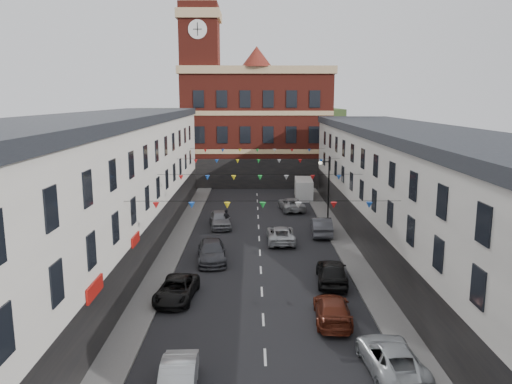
{
  "coord_description": "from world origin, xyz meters",
  "views": [
    {
      "loc": [
        -0.59,
        -33.4,
        11.86
      ],
      "look_at": [
        -0.27,
        8.13,
        4.06
      ],
      "focal_mm": 35.0,
      "sensor_mm": 36.0,
      "label": 1
    }
  ],
  "objects_px": {
    "car_left_b": "(178,381)",
    "moving_car": "(281,234)",
    "white_van": "(304,189)",
    "car_right_f": "(291,204)",
    "pedestrian": "(226,219)",
    "car_right_b": "(391,357)",
    "car_left_c": "(177,289)",
    "car_left_e": "(220,219)",
    "car_left_d": "(212,252)",
    "car_right_d": "(332,271)",
    "car_right_c": "(332,310)",
    "car_right_e": "(321,226)",
    "street_lamp": "(326,182)"
  },
  "relations": [
    {
      "from": "car_left_b",
      "to": "pedestrian",
      "type": "bearing_deg",
      "value": 86.54
    },
    {
      "from": "car_left_d",
      "to": "car_right_d",
      "type": "bearing_deg",
      "value": -35.09
    },
    {
      "from": "car_left_b",
      "to": "moving_car",
      "type": "relative_size",
      "value": 0.84
    },
    {
      "from": "car_right_c",
      "to": "white_van",
      "type": "height_order",
      "value": "white_van"
    },
    {
      "from": "car_left_b",
      "to": "car_right_e",
      "type": "height_order",
      "value": "car_right_e"
    },
    {
      "from": "car_left_c",
      "to": "car_right_e",
      "type": "relative_size",
      "value": 0.95
    },
    {
      "from": "car_right_c",
      "to": "moving_car",
      "type": "xyz_separation_m",
      "value": [
        -1.92,
        15.12,
        0.01
      ]
    },
    {
      "from": "street_lamp",
      "to": "car_left_d",
      "type": "relative_size",
      "value": 1.19
    },
    {
      "from": "car_left_d",
      "to": "car_left_e",
      "type": "xyz_separation_m",
      "value": [
        0.0,
        9.91,
        0.05
      ]
    },
    {
      "from": "car_right_b",
      "to": "white_van",
      "type": "distance_m",
      "value": 38.92
    },
    {
      "from": "car_right_f",
      "to": "car_left_d",
      "type": "bearing_deg",
      "value": 60.39
    },
    {
      "from": "car_left_b",
      "to": "car_left_e",
      "type": "xyz_separation_m",
      "value": [
        0.0,
        26.97,
        0.1
      ]
    },
    {
      "from": "moving_car",
      "to": "pedestrian",
      "type": "relative_size",
      "value": 2.66
    },
    {
      "from": "car_right_b",
      "to": "car_right_d",
      "type": "relative_size",
      "value": 1.03
    },
    {
      "from": "car_right_b",
      "to": "car_right_d",
      "type": "xyz_separation_m",
      "value": [
        -0.92,
        10.7,
        0.13
      ]
    },
    {
      "from": "car_right_d",
      "to": "car_right_e",
      "type": "distance_m",
      "value": 11.82
    },
    {
      "from": "car_left_c",
      "to": "car_left_e",
      "type": "relative_size",
      "value": 0.99
    },
    {
      "from": "car_right_f",
      "to": "pedestrian",
      "type": "height_order",
      "value": "pedestrian"
    },
    {
      "from": "car_right_f",
      "to": "pedestrian",
      "type": "relative_size",
      "value": 2.71
    },
    {
      "from": "car_left_b",
      "to": "moving_car",
      "type": "xyz_separation_m",
      "value": [
        5.4,
        21.98,
        0.0
      ]
    },
    {
      "from": "car_left_b",
      "to": "car_left_d",
      "type": "relative_size",
      "value": 0.82
    },
    {
      "from": "street_lamp",
      "to": "car_left_b",
      "type": "distance_m",
      "value": 30.95
    },
    {
      "from": "pedestrian",
      "to": "car_right_f",
      "type": "bearing_deg",
      "value": 67.87
    },
    {
      "from": "car_right_b",
      "to": "moving_car",
      "type": "xyz_separation_m",
      "value": [
        -3.7,
        20.19,
        0.01
      ]
    },
    {
      "from": "white_van",
      "to": "street_lamp",
      "type": "bearing_deg",
      "value": -82.19
    },
    {
      "from": "car_left_d",
      "to": "car_right_c",
      "type": "distance_m",
      "value": 12.55
    },
    {
      "from": "car_left_e",
      "to": "car_right_c",
      "type": "xyz_separation_m",
      "value": [
        7.32,
        -20.1,
        -0.11
      ]
    },
    {
      "from": "car_right_b",
      "to": "car_left_e",
      "type": "bearing_deg",
      "value": -73.42
    },
    {
      "from": "car_left_c",
      "to": "car_left_e",
      "type": "distance_m",
      "value": 17.12
    },
    {
      "from": "car_right_b",
      "to": "car_right_f",
      "type": "distance_m",
      "value": 32.36
    },
    {
      "from": "car_left_e",
      "to": "car_left_c",
      "type": "bearing_deg",
      "value": -102.87
    },
    {
      "from": "car_right_b",
      "to": "pedestrian",
      "type": "bearing_deg",
      "value": -74.17
    },
    {
      "from": "car_right_f",
      "to": "white_van",
      "type": "bearing_deg",
      "value": -113.51
    },
    {
      "from": "car_left_c",
      "to": "car_right_d",
      "type": "height_order",
      "value": "car_right_d"
    },
    {
      "from": "moving_car",
      "to": "white_van",
      "type": "distance_m",
      "value": 19.12
    },
    {
      "from": "street_lamp",
      "to": "car_right_b",
      "type": "distance_m",
      "value": 27.48
    },
    {
      "from": "street_lamp",
      "to": "pedestrian",
      "type": "height_order",
      "value": "street_lamp"
    },
    {
      "from": "car_left_b",
      "to": "car_right_f",
      "type": "xyz_separation_m",
      "value": [
        7.2,
        34.09,
        0.01
      ]
    },
    {
      "from": "car_right_b",
      "to": "car_right_e",
      "type": "height_order",
      "value": "car_right_e"
    },
    {
      "from": "white_van",
      "to": "car_left_d",
      "type": "bearing_deg",
      "value": -108.11
    },
    {
      "from": "car_right_e",
      "to": "car_right_f",
      "type": "height_order",
      "value": "car_right_e"
    },
    {
      "from": "street_lamp",
      "to": "car_left_b",
      "type": "bearing_deg",
      "value": -109.25
    },
    {
      "from": "car_left_e",
      "to": "pedestrian",
      "type": "height_order",
      "value": "pedestrian"
    },
    {
      "from": "pedestrian",
      "to": "car_left_b",
      "type": "bearing_deg",
      "value": -73.14
    },
    {
      "from": "white_van",
      "to": "pedestrian",
      "type": "bearing_deg",
      "value": -117.69
    },
    {
      "from": "street_lamp",
      "to": "car_left_c",
      "type": "relative_size",
      "value": 1.31
    },
    {
      "from": "car_right_c",
      "to": "car_right_d",
      "type": "bearing_deg",
      "value": -94.98
    },
    {
      "from": "car_right_d",
      "to": "car_right_f",
      "type": "xyz_separation_m",
      "value": [
        -0.98,
        21.6,
        -0.11
      ]
    },
    {
      "from": "car_left_d",
      "to": "car_right_d",
      "type": "height_order",
      "value": "car_right_d"
    },
    {
      "from": "car_right_f",
      "to": "street_lamp",
      "type": "bearing_deg",
      "value": 113.7
    }
  ]
}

